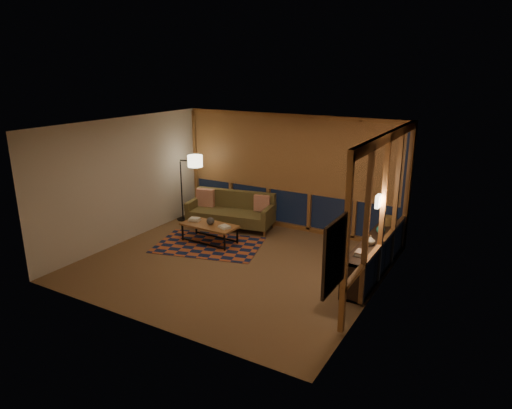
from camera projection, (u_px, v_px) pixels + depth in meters
The scene contains 21 objects.
floor at pixel (233, 264), 8.96m from camera, with size 5.50×5.00×0.01m, color brown.
ceiling at pixel (231, 125), 8.17m from camera, with size 5.50×5.00×0.01m, color white.
walls at pixel (232, 198), 8.56m from camera, with size 5.51×5.01×2.70m.
window_wall_back at pixel (289, 173), 10.58m from camera, with size 5.30×0.16×2.60m, color #A47239, non-canonical shape.
window_wall_right at pixel (383, 211), 7.78m from camera, with size 0.16×3.70×2.60m, color #A47239, non-canonical shape.
wall_art at pixel (334, 255), 5.71m from camera, with size 0.06×0.74×0.94m, color red, non-canonical shape.
wall_sconce at pixel (378, 201), 7.63m from camera, with size 0.12×0.18×0.22m, color #FFEEBD, non-canonical shape.
sofa at pixel (231, 211), 10.86m from camera, with size 2.02×0.82×0.83m, color brown, non-canonical shape.
pillow_left at pixel (206, 197), 11.18m from camera, with size 0.44×0.15×0.44m, color #C92E00, non-canonical shape.
pillow_right at pixel (262, 204), 10.73m from camera, with size 0.38×0.13×0.38m, color #C92E00, non-canonical shape.
area_rug at pixel (209, 245), 9.87m from camera, with size 2.21×1.47×0.01m, color #B4542B.
coffee_table at pixel (210, 233), 9.99m from camera, with size 1.24×0.57×0.41m, color #A47239, non-canonical shape.
book_stack_a at pixel (194, 219), 10.13m from camera, with size 0.25×0.20×0.07m, color silver, non-canonical shape.
book_stack_b at pixel (224, 227), 9.70m from camera, with size 0.24×0.19×0.05m, color silver, non-canonical shape.
ceramic_pot at pixel (210, 221), 9.90m from camera, with size 0.17×0.17×0.17m, color black.
floor_lamp at pixel (181, 187), 11.30m from camera, with size 0.56×0.36×1.67m, color black, non-canonical shape.
bookshelf at pixel (374, 255), 8.50m from camera, with size 0.40×2.70×0.67m, color black, non-canonical shape.
basket at pixel (387, 220), 9.11m from camera, with size 0.23×0.23×0.17m, color olive.
teal_bowl at pixel (381, 230), 8.63m from camera, with size 0.16×0.16×0.16m, color #1A837C.
vase at pixel (370, 240), 8.07m from camera, with size 0.17×0.17×0.18m, color tan.
shelf_book_stack at pixel (361, 253), 7.65m from camera, with size 0.17×0.24×0.07m, color silver, non-canonical shape.
Camera 1 is at (4.50, -6.91, 3.71)m, focal length 32.00 mm.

